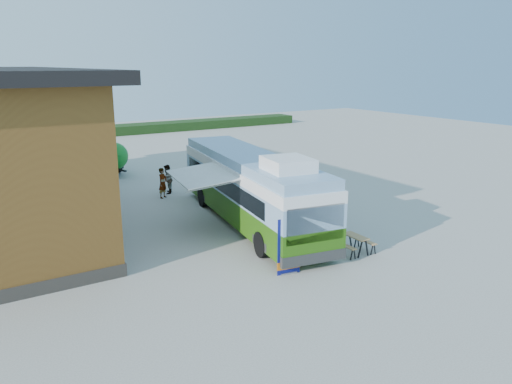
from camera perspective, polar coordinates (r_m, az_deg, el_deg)
ground at (r=22.15m, az=1.60°, el=-5.91°), size 100.00×100.00×0.00m
hedge at (r=59.04m, az=-12.70°, el=7.12°), size 40.00×3.00×1.00m
bus at (r=24.31m, az=-0.66°, el=0.69°), size 4.82×13.35×4.02m
awning at (r=23.12m, az=-5.63°, el=2.48°), size 3.26×4.58×0.52m
banner at (r=18.81m, az=3.77°, el=-6.80°), size 0.95×0.28×2.20m
picnic_table at (r=21.28m, az=11.30°, el=-5.41°), size 1.39×1.24×0.77m
person_a at (r=29.83m, az=-10.61°, el=1.02°), size 0.78×0.71×1.79m
person_b at (r=30.79m, az=-10.13°, el=1.44°), size 0.98×1.07×1.77m
slurry_tanker at (r=38.08m, az=-17.66°, el=4.23°), size 3.15×6.28×2.40m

